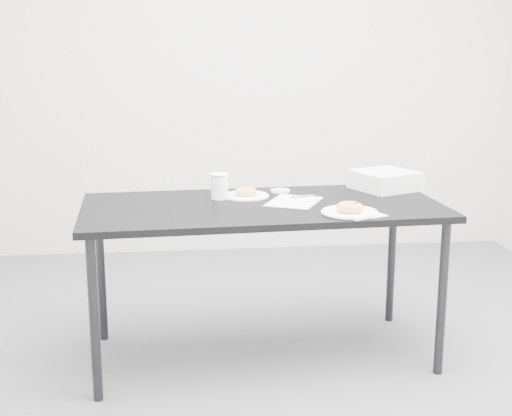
{
  "coord_description": "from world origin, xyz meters",
  "views": [
    {
      "loc": [
        -0.39,
        -3.02,
        1.48
      ],
      "look_at": [
        -0.05,
        0.02,
        0.77
      ],
      "focal_mm": 50.0,
      "sensor_mm": 36.0,
      "label": 1
    }
  ],
  "objects": [
    {
      "name": "floor",
      "position": [
        0.0,
        0.0,
        0.0
      ],
      "size": [
        4.0,
        4.0,
        0.0
      ],
      "primitive_type": "plane",
      "color": "#515257",
      "rests_on": "ground"
    },
    {
      "name": "wall_back",
      "position": [
        0.0,
        2.0,
        1.35
      ],
      "size": [
        4.0,
        0.02,
        2.7
      ],
      "primitive_type": "cube",
      "color": "silver",
      "rests_on": "floor"
    },
    {
      "name": "table",
      "position": [
        -0.01,
        0.16,
        0.69
      ],
      "size": [
        1.69,
        0.86,
        0.75
      ],
      "rotation": [
        0.0,
        0.0,
        0.06
      ],
      "color": "black",
      "rests_on": "floor"
    },
    {
      "name": "scorecard",
      "position": [
        0.15,
        0.19,
        0.75
      ],
      "size": [
        0.31,
        0.34,
        0.0
      ],
      "primitive_type": "cube",
      "rotation": [
        0.0,
        0.0,
        -0.46
      ],
      "color": "white",
      "rests_on": "table"
    },
    {
      "name": "logo_patch",
      "position": [
        0.22,
        0.29,
        0.75
      ],
      "size": [
        0.06,
        0.06,
        0.0
      ],
      "primitive_type": "cube",
      "rotation": [
        0.0,
        0.0,
        -0.46
      ],
      "color": "green",
      "rests_on": "scorecard"
    },
    {
      "name": "pen",
      "position": [
        0.2,
        0.28,
        0.76
      ],
      "size": [
        0.12,
        0.04,
        0.01
      ],
      "primitive_type": "cylinder",
      "rotation": [
        0.0,
        1.57,
        0.29
      ],
      "color": "#0D8E97",
      "rests_on": "scorecard"
    },
    {
      "name": "napkin",
      "position": [
        0.39,
        -0.09,
        0.75
      ],
      "size": [
        0.23,
        0.23,
        0.0
      ],
      "primitive_type": "cube",
      "rotation": [
        0.0,
        0.0,
        0.41
      ],
      "color": "white",
      "rests_on": "table"
    },
    {
      "name": "plate_near",
      "position": [
        0.35,
        -0.07,
        0.76
      ],
      "size": [
        0.25,
        0.25,
        0.01
      ],
      "primitive_type": "cylinder",
      "color": "white",
      "rests_on": "napkin"
    },
    {
      "name": "donut_near",
      "position": [
        0.35,
        -0.07,
        0.78
      ],
      "size": [
        0.14,
        0.14,
        0.04
      ],
      "primitive_type": "torus",
      "rotation": [
        0.0,
        0.0,
        0.27
      ],
      "color": "#C0813D",
      "rests_on": "plate_near"
    },
    {
      "name": "plate_far",
      "position": [
        -0.07,
        0.33,
        0.75
      ],
      "size": [
        0.22,
        0.22,
        0.01
      ],
      "primitive_type": "cylinder",
      "color": "white",
      "rests_on": "table"
    },
    {
      "name": "donut_far",
      "position": [
        -0.07,
        0.33,
        0.77
      ],
      "size": [
        0.12,
        0.12,
        0.04
      ],
      "primitive_type": "torus",
      "rotation": [
        0.0,
        0.0,
        0.11
      ],
      "color": "#C0813D",
      "rests_on": "plate_far"
    },
    {
      "name": "coffee_cup",
      "position": [
        -0.2,
        0.3,
        0.81
      ],
      "size": [
        0.08,
        0.08,
        0.12
      ],
      "primitive_type": "cylinder",
      "color": "white",
      "rests_on": "table"
    },
    {
      "name": "cup_lid",
      "position": [
        0.11,
        0.42,
        0.76
      ],
      "size": [
        0.1,
        0.1,
        0.01
      ],
      "primitive_type": "cylinder",
      "color": "silver",
      "rests_on": "table"
    },
    {
      "name": "bakery_box",
      "position": [
        0.65,
        0.43,
        0.8
      ],
      "size": [
        0.37,
        0.37,
        0.09
      ],
      "primitive_type": "cube",
      "rotation": [
        0.0,
        0.0,
        0.42
      ],
      "color": "silver",
      "rests_on": "table"
    }
  ]
}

